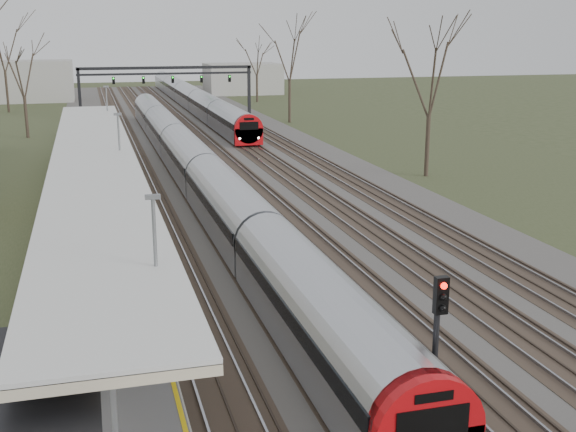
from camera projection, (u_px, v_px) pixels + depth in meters
name	position (u px, v px, depth m)	size (l,w,h in m)	color
track_bed	(208.00, 155.00, 60.51)	(24.00, 160.00, 0.22)	#474442
platform	(97.00, 204.00, 41.66)	(3.50, 69.00, 1.00)	#9E9B93
canopy	(94.00, 158.00, 36.59)	(4.10, 50.00, 3.11)	slate
signal_gantry	(167.00, 76.00, 87.31)	(21.00, 0.59, 6.08)	black
tree_east_far	(431.00, 74.00, 50.12)	(5.00, 5.00, 10.30)	#2D231C
train_near	(190.00, 159.00, 50.49)	(2.62, 75.21, 3.05)	#ADB0B7
train_far	(190.00, 97.00, 98.88)	(2.62, 75.21, 3.05)	#ADB0B7
passenger	(114.00, 311.00, 22.00)	(0.65, 0.43, 1.79)	#3E3262
signal_post	(438.00, 326.00, 18.77)	(0.35, 0.45, 4.10)	black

